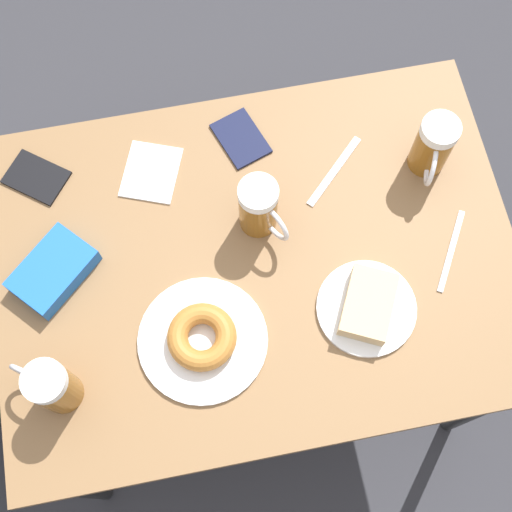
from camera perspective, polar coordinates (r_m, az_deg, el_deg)
name	(u,v)px	position (r m, az deg, el deg)	size (l,w,h in m)	color
ground_plane	(256,341)	(2.18, 0.00, -6.78)	(8.00, 8.00, 0.00)	#333338
table	(256,269)	(1.53, 0.00, -1.04)	(0.78, 1.08, 0.74)	olive
plate_with_cake	(367,306)	(1.43, 8.91, -3.99)	(0.20, 0.20, 0.05)	white
plate_with_donut	(202,338)	(1.40, -4.32, -6.60)	(0.26, 0.26, 0.05)	white
beer_mug_left	(433,146)	(1.53, 13.98, 8.50)	(0.13, 0.08, 0.15)	#8C5619
beer_mug_center	(52,386)	(1.38, -16.03, -9.97)	(0.10, 0.12, 0.15)	#8C5619
beer_mug_right	(259,208)	(1.43, 0.27, 3.90)	(0.12, 0.09, 0.15)	#8C5619
napkin_folded	(151,172)	(1.56, -8.39, 6.65)	(0.17, 0.15, 0.00)	white
fork	(451,251)	(1.53, 15.34, 0.41)	(0.17, 0.11, 0.00)	silver
knife	(334,171)	(1.55, 6.27, 6.77)	(0.15, 0.15, 0.00)	silver
passport_near_edge	(241,138)	(1.58, -1.23, 9.38)	(0.15, 0.13, 0.01)	#141938
passport_far_edge	(36,177)	(1.61, -17.17, 6.03)	(0.15, 0.15, 0.01)	black
blue_pouch	(53,271)	(1.49, -15.91, -1.16)	(0.19, 0.20, 0.04)	blue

